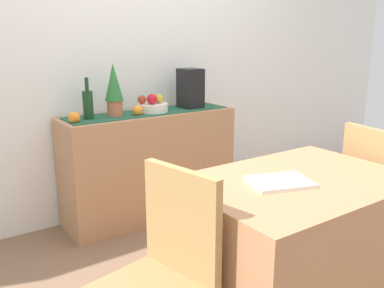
% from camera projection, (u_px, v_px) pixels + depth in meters
% --- Properties ---
extents(ground_plane, '(6.40, 6.40, 0.02)m').
position_uv_depth(ground_plane, '(224.00, 264.00, 2.66)').
color(ground_plane, '#80614A').
rests_on(ground_plane, ground).
extents(room_wall_rear, '(6.40, 0.06, 2.70)m').
position_uv_depth(room_wall_rear, '(133.00, 44.00, 3.26)').
color(room_wall_rear, white).
rests_on(room_wall_rear, ground).
extents(sideboard_console, '(1.36, 0.42, 0.84)m').
position_uv_depth(sideboard_console, '(150.00, 165.00, 3.28)').
color(sideboard_console, tan).
rests_on(sideboard_console, ground).
extents(table_runner, '(1.28, 0.32, 0.01)m').
position_uv_depth(table_runner, '(149.00, 112.00, 3.17)').
color(table_runner, '#21563C').
rests_on(table_runner, sideboard_console).
extents(fruit_bowl, '(0.24, 0.24, 0.06)m').
position_uv_depth(fruit_bowl, '(152.00, 108.00, 3.18)').
color(fruit_bowl, white).
rests_on(fruit_bowl, table_runner).
extents(apple_front, '(0.08, 0.08, 0.08)m').
position_uv_depth(apple_front, '(152.00, 99.00, 3.14)').
color(apple_front, red).
rests_on(apple_front, fruit_bowl).
extents(apple_right, '(0.07, 0.07, 0.07)m').
position_uv_depth(apple_right, '(142.00, 100.00, 3.14)').
color(apple_right, '#A63321').
rests_on(apple_right, fruit_bowl).
extents(apple_rear, '(0.07, 0.07, 0.07)m').
position_uv_depth(apple_rear, '(159.00, 98.00, 3.19)').
color(apple_rear, gold).
rests_on(apple_rear, fruit_bowl).
extents(apple_left, '(0.07, 0.07, 0.07)m').
position_uv_depth(apple_left, '(151.00, 98.00, 3.23)').
color(apple_left, '#87A32D').
rests_on(apple_left, fruit_bowl).
extents(wine_bottle, '(0.07, 0.07, 0.29)m').
position_uv_depth(wine_bottle, '(88.00, 104.00, 2.88)').
color(wine_bottle, '#193C20').
rests_on(wine_bottle, sideboard_console).
extents(coffee_maker, '(0.16, 0.18, 0.32)m').
position_uv_depth(coffee_maker, '(190.00, 89.00, 3.35)').
color(coffee_maker, black).
rests_on(coffee_maker, sideboard_console).
extents(potted_plant, '(0.13, 0.13, 0.38)m').
position_uv_depth(potted_plant, '(114.00, 89.00, 2.97)').
color(potted_plant, '#BB6945').
rests_on(potted_plant, sideboard_console).
extents(orange_loose_near_bowl, '(0.08, 0.08, 0.08)m').
position_uv_depth(orange_loose_near_bowl, '(137.00, 111.00, 3.04)').
color(orange_loose_near_bowl, orange).
rests_on(orange_loose_near_bowl, sideboard_console).
extents(orange_loose_mid, '(0.08, 0.08, 0.08)m').
position_uv_depth(orange_loose_mid, '(74.00, 117.00, 2.77)').
color(orange_loose_mid, orange).
rests_on(orange_loose_mid, sideboard_console).
extents(dining_table, '(1.10, 0.77, 0.74)m').
position_uv_depth(dining_table, '(294.00, 248.00, 2.09)').
color(dining_table, tan).
rests_on(dining_table, ground).
extents(open_book, '(0.33, 0.29, 0.02)m').
position_uv_depth(open_book, '(280.00, 182.00, 1.92)').
color(open_book, white).
rests_on(open_book, dining_table).
extents(chair_by_corner, '(0.46, 0.46, 0.90)m').
position_uv_depth(chair_by_corner, '(382.00, 226.00, 2.56)').
color(chair_by_corner, tan).
rests_on(chair_by_corner, ground).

